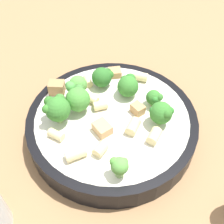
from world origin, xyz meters
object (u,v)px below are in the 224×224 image
(rigatoni_8, at_px, (100,149))
(chicken_chunk_3, at_px, (138,109))
(rigatoni_7, at_px, (88,81))
(broccoli_floret_6, at_px, (154,98))
(rigatoni_6, at_px, (140,77))
(chicken_chunk_1, at_px, (57,88))
(broccoli_floret_0, at_px, (103,77))
(broccoli_floret_3, at_px, (128,85))
(rigatoni_1, at_px, (56,135))
(chicken_chunk_0, at_px, (115,73))
(rigatoni_5, at_px, (132,127))
(rigatoni_3, at_px, (154,136))
(pasta_bowl, at_px, (112,123))
(broccoli_floret_2, at_px, (57,108))
(broccoli_floret_1, at_px, (119,166))
(rigatoni_0, at_px, (89,99))
(rigatoni_2, at_px, (76,154))
(broccoli_floret_5, at_px, (75,86))
(rigatoni_4, at_px, (102,104))
(broccoli_floret_7, at_px, (78,99))
(broccoli_floret_4, at_px, (161,113))

(rigatoni_8, xyz_separation_m, chicken_chunk_3, (0.01, -0.10, 0.00))
(rigatoni_7, xyz_separation_m, chicken_chunk_3, (-0.11, -0.00, 0.00))
(broccoli_floret_6, bearing_deg, rigatoni_6, -32.12)
(chicken_chunk_1, bearing_deg, broccoli_floret_0, -126.22)
(broccoli_floret_3, distance_m, rigatoni_1, 0.15)
(chicken_chunk_0, bearing_deg, rigatoni_5, 142.91)
(rigatoni_3, distance_m, rigatoni_6, 0.14)
(broccoli_floret_3, bearing_deg, pasta_bowl, 104.05)
(broccoli_floret_0, relative_size, rigatoni_7, 1.68)
(broccoli_floret_2, xyz_separation_m, rigatoni_3, (-0.13, -0.07, -0.02))
(broccoli_floret_0, distance_m, rigatoni_7, 0.03)
(broccoli_floret_0, bearing_deg, broccoli_floret_3, -164.70)
(broccoli_floret_0, distance_m, broccoli_floret_2, 0.11)
(broccoli_floret_1, bearing_deg, rigatoni_8, -11.50)
(pasta_bowl, height_order, rigatoni_0, rigatoni_0)
(broccoli_floret_1, bearing_deg, rigatoni_1, 7.89)
(broccoli_floret_3, height_order, rigatoni_7, broccoli_floret_3)
(rigatoni_6, distance_m, chicken_chunk_1, 0.15)
(pasta_bowl, height_order, rigatoni_3, rigatoni_3)
(broccoli_floret_2, distance_m, rigatoni_6, 0.17)
(broccoli_floret_6, height_order, rigatoni_0, broccoli_floret_6)
(chicken_chunk_3, bearing_deg, rigatoni_5, 116.64)
(rigatoni_2, height_order, chicken_chunk_0, rigatoni_2)
(broccoli_floret_5, relative_size, chicken_chunk_3, 1.84)
(rigatoni_4, bearing_deg, chicken_chunk_0, -63.51)
(rigatoni_5, bearing_deg, rigatoni_8, 81.94)
(broccoli_floret_2, xyz_separation_m, broccoli_floret_7, (-0.01, -0.04, -0.00))
(broccoli_floret_0, xyz_separation_m, rigatoni_6, (-0.04, -0.06, -0.01))
(rigatoni_0, relative_size, chicken_chunk_3, 1.38)
(rigatoni_2, bearing_deg, broccoli_floret_0, -61.32)
(pasta_bowl, height_order, broccoli_floret_6, broccoli_floret_6)
(broccoli_floret_1, relative_size, broccoli_floret_4, 0.82)
(rigatoni_2, distance_m, rigatoni_6, 0.19)
(rigatoni_4, relative_size, chicken_chunk_0, 1.00)
(rigatoni_2, bearing_deg, broccoli_floret_3, -79.42)
(rigatoni_2, xyz_separation_m, rigatoni_8, (-0.02, -0.03, -0.00))
(broccoli_floret_6, relative_size, rigatoni_7, 1.31)
(rigatoni_6, relative_size, rigatoni_8, 1.34)
(broccoli_floret_7, distance_m, rigatoni_5, 0.10)
(rigatoni_3, bearing_deg, rigatoni_5, 13.33)
(rigatoni_6, bearing_deg, broccoli_floret_1, 119.84)
(broccoli_floret_3, xyz_separation_m, broccoli_floret_6, (-0.05, -0.01, -0.00))
(broccoli_floret_3, bearing_deg, rigatoni_4, 77.77)
(chicken_chunk_1, bearing_deg, broccoli_floret_1, 164.68)
(broccoli_floret_2, height_order, rigatoni_8, broccoli_floret_2)
(broccoli_floret_0, xyz_separation_m, broccoli_floret_1, (-0.14, 0.12, 0.00))
(broccoli_floret_2, xyz_separation_m, broccoli_floret_3, (-0.04, -0.12, -0.01))
(rigatoni_6, relative_size, chicken_chunk_3, 1.30)
(broccoli_floret_6, xyz_separation_m, rigatoni_0, (0.08, 0.07, -0.01))
(rigatoni_7, bearing_deg, broccoli_floret_5, 101.43)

